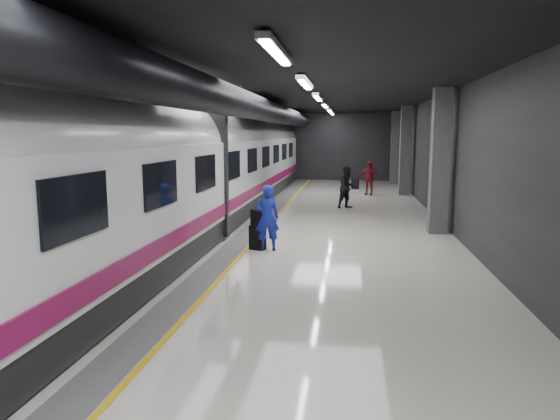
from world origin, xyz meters
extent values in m
plane|color=silver|center=(0.00, 0.00, 0.00)|extent=(40.00, 40.00, 0.00)
cube|color=black|center=(0.00, 0.00, 4.50)|extent=(10.00, 40.00, 0.02)
cube|color=#28282B|center=(0.00, 20.00, 2.25)|extent=(10.00, 0.02, 4.50)
cube|color=#28282B|center=(-5.00, 0.00, 2.25)|extent=(0.02, 40.00, 4.50)
cube|color=#28282B|center=(5.00, 0.00, 2.25)|extent=(0.02, 40.00, 4.50)
cube|color=slate|center=(-1.35, 0.00, 0.01)|extent=(0.65, 39.80, 0.01)
cube|color=yellow|center=(-0.95, 0.00, 0.01)|extent=(0.10, 39.80, 0.01)
cylinder|color=black|center=(-1.30, 0.00, 3.95)|extent=(0.80, 38.00, 0.80)
cube|color=silver|center=(0.60, -6.00, 4.40)|extent=(0.22, 2.60, 0.10)
cube|color=silver|center=(0.60, -1.00, 4.40)|extent=(0.22, 2.60, 0.10)
cube|color=silver|center=(0.60, 4.00, 4.40)|extent=(0.22, 2.60, 0.10)
cube|color=silver|center=(0.60, 9.00, 4.40)|extent=(0.22, 2.60, 0.10)
cube|color=silver|center=(0.60, 14.00, 4.40)|extent=(0.22, 2.60, 0.10)
cube|color=silver|center=(0.60, 18.00, 4.40)|extent=(0.22, 2.60, 0.10)
cube|color=#515154|center=(4.55, 2.00, 2.25)|extent=(0.55, 0.55, 4.50)
cube|color=#515154|center=(4.55, 12.00, 2.25)|extent=(0.55, 0.55, 4.50)
cube|color=#515154|center=(4.55, 18.00, 2.25)|extent=(0.55, 0.55, 4.50)
cube|color=black|center=(-3.25, 0.00, 0.35)|extent=(2.80, 38.00, 0.60)
cube|color=white|center=(-3.25, 0.00, 1.75)|extent=(2.90, 38.00, 2.20)
cylinder|color=white|center=(-3.25, 0.00, 2.70)|extent=(2.80, 38.00, 2.80)
cube|color=maroon|center=(-1.78, 0.00, 0.95)|extent=(0.04, 38.00, 0.35)
cube|color=black|center=(-3.25, 0.00, 2.00)|extent=(3.05, 0.25, 3.80)
cube|color=black|center=(-1.78, -8.00, 2.15)|extent=(0.05, 1.60, 0.85)
cube|color=black|center=(-1.78, -5.00, 2.15)|extent=(0.05, 1.60, 0.85)
cube|color=black|center=(-1.78, -2.00, 2.15)|extent=(0.05, 1.60, 0.85)
cube|color=black|center=(-1.78, 1.00, 2.15)|extent=(0.05, 1.60, 0.85)
cube|color=black|center=(-1.78, 4.00, 2.15)|extent=(0.05, 1.60, 0.85)
cube|color=black|center=(-1.78, 7.00, 2.15)|extent=(0.05, 1.60, 0.85)
cube|color=black|center=(-1.78, 10.00, 2.15)|extent=(0.05, 1.60, 0.85)
cube|color=black|center=(-1.78, 13.00, 2.15)|extent=(0.05, 1.60, 0.85)
cube|color=black|center=(-1.78, 16.00, 2.15)|extent=(0.05, 1.60, 0.85)
imported|color=blue|center=(-0.37, -1.17, 0.89)|extent=(0.74, 0.60, 1.78)
cube|color=black|center=(-0.65, -1.08, 0.33)|extent=(0.47, 0.38, 0.66)
cube|color=black|center=(-0.67, -1.05, 0.87)|extent=(0.36, 0.28, 0.42)
imported|color=black|center=(1.70, 6.90, 0.89)|extent=(1.10, 1.06, 1.78)
imported|color=maroon|center=(2.76, 11.75, 0.87)|extent=(1.10, 0.69, 1.74)
cube|color=black|center=(2.09, 14.44, 0.28)|extent=(0.44, 0.35, 0.56)
camera|label=1|loc=(1.79, -14.07, 3.10)|focal=32.00mm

